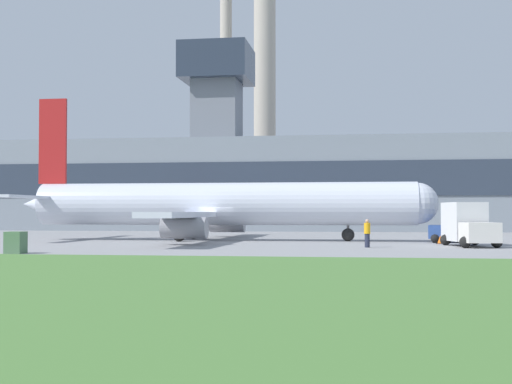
{
  "coord_description": "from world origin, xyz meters",
  "views": [
    {
      "loc": [
        10.58,
        -51.14,
        2.15
      ],
      "look_at": [
        2.72,
        1.44,
        3.64
      ],
      "focal_mm": 50.0,
      "sensor_mm": 36.0,
      "label": 1
    }
  ],
  "objects_px": {
    "ground_crew_person": "(367,233)",
    "airplane": "(217,205)",
    "pushback_tug": "(452,232)",
    "baggage_truck": "(468,225)"
  },
  "relations": [
    {
      "from": "ground_crew_person",
      "to": "airplane",
      "type": "bearing_deg",
      "value": 141.08
    },
    {
      "from": "airplane",
      "to": "pushback_tug",
      "type": "height_order",
      "value": "airplane"
    },
    {
      "from": "airplane",
      "to": "pushback_tug",
      "type": "xyz_separation_m",
      "value": [
        17.03,
        -1.1,
        -1.93
      ]
    },
    {
      "from": "ground_crew_person",
      "to": "baggage_truck",
      "type": "bearing_deg",
      "value": 21.94
    },
    {
      "from": "pushback_tug",
      "to": "ground_crew_person",
      "type": "xyz_separation_m",
      "value": [
        -5.92,
        -7.88,
        0.11
      ]
    },
    {
      "from": "baggage_truck",
      "to": "pushback_tug",
      "type": "bearing_deg",
      "value": 93.52
    },
    {
      "from": "airplane",
      "to": "baggage_truck",
      "type": "distance_m",
      "value": 18.57
    },
    {
      "from": "baggage_truck",
      "to": "ground_crew_person",
      "type": "xyz_separation_m",
      "value": [
        -6.25,
        -2.52,
        -0.45
      ]
    },
    {
      "from": "pushback_tug",
      "to": "baggage_truck",
      "type": "xyz_separation_m",
      "value": [
        0.33,
        -5.36,
        0.56
      ]
    },
    {
      "from": "pushback_tug",
      "to": "ground_crew_person",
      "type": "bearing_deg",
      "value": -126.91
    }
  ]
}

